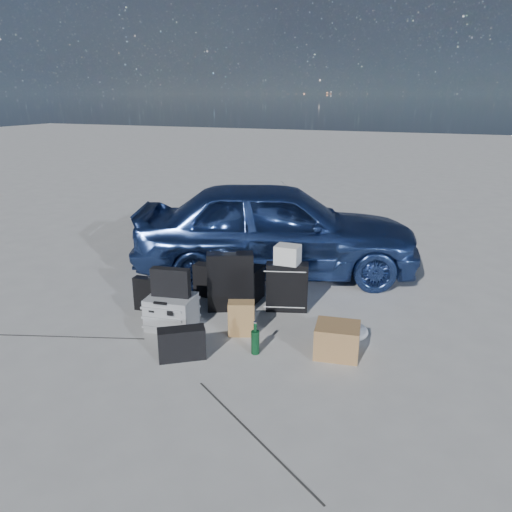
{
  "coord_description": "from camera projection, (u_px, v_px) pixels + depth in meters",
  "views": [
    {
      "loc": [
        2.04,
        -4.02,
        2.35
      ],
      "look_at": [
        0.13,
        0.85,
        0.65
      ],
      "focal_mm": 35.0,
      "sensor_mm": 36.0,
      "label": 1
    }
  ],
  "objects": [
    {
      "name": "ground",
      "position": [
        213.0,
        340.0,
        4.99
      ],
      "size": [
        60.0,
        60.0,
        0.0
      ],
      "primitive_type": "plane",
      "color": "#B2B1AD",
      "rests_on": "ground"
    },
    {
      "name": "car",
      "position": [
        276.0,
        228.0,
        6.68
      ],
      "size": [
        4.03,
        2.7,
        1.28
      ],
      "primitive_type": "imported",
      "rotation": [
        0.0,
        0.0,
        1.92
      ],
      "color": "#314E92",
      "rests_on": "ground"
    },
    {
      "name": "pelican_case",
      "position": [
        172.0,
        312.0,
        5.23
      ],
      "size": [
        0.52,
        0.45,
        0.35
      ],
      "primitive_type": "cube",
      "rotation": [
        0.0,
        0.0,
        0.13
      ],
      "color": "#999B9E",
      "rests_on": "ground"
    },
    {
      "name": "laptop_bag",
      "position": [
        171.0,
        282.0,
        5.14
      ],
      "size": [
        0.42,
        0.17,
        0.3
      ],
      "primitive_type": "cube",
      "rotation": [
        0.0,
        0.0,
        0.17
      ],
      "color": "black",
      "rests_on": "pelican_case"
    },
    {
      "name": "briefcase",
      "position": [
        155.0,
        295.0,
        5.62
      ],
      "size": [
        0.51,
        0.15,
        0.39
      ],
      "primitive_type": "cube",
      "rotation": [
        0.0,
        0.0,
        0.08
      ],
      "color": "black",
      "rests_on": "ground"
    },
    {
      "name": "suitcase_left",
      "position": [
        230.0,
        282.0,
        5.62
      ],
      "size": [
        0.55,
        0.38,
        0.67
      ],
      "primitive_type": "cube",
      "rotation": [
        0.0,
        0.0,
        0.43
      ],
      "color": "black",
      "rests_on": "ground"
    },
    {
      "name": "suitcase_right",
      "position": [
        287.0,
        287.0,
        5.61
      ],
      "size": [
        0.49,
        0.3,
        0.56
      ],
      "primitive_type": "cube",
      "rotation": [
        0.0,
        0.0,
        0.3
      ],
      "color": "black",
      "rests_on": "ground"
    },
    {
      "name": "white_carton",
      "position": [
        288.0,
        255.0,
        5.5
      ],
      "size": [
        0.26,
        0.21,
        0.21
      ],
      "primitive_type": "cube",
      "rotation": [
        0.0,
        0.0,
        0.0
      ],
      "color": "silver",
      "rests_on": "suitcase_right"
    },
    {
      "name": "duffel_bag",
      "position": [
        229.0,
        280.0,
        6.03
      ],
      "size": [
        0.81,
        0.36,
        0.4
      ],
      "primitive_type": "cube",
      "rotation": [
        0.0,
        0.0,
        -0.02
      ],
      "color": "black",
      "rests_on": "ground"
    },
    {
      "name": "flat_box_white",
      "position": [
        227.0,
        262.0,
        5.96
      ],
      "size": [
        0.41,
        0.31,
        0.07
      ],
      "primitive_type": "cube",
      "rotation": [
        0.0,
        0.0,
        -0.04
      ],
      "color": "silver",
      "rests_on": "duffel_bag"
    },
    {
      "name": "flat_box_black",
      "position": [
        227.0,
        257.0,
        5.95
      ],
      "size": [
        0.29,
        0.23,
        0.06
      ],
      "primitive_type": "cube",
      "rotation": [
        0.0,
        0.0,
        -0.18
      ],
      "color": "black",
      "rests_on": "flat_box_white"
    },
    {
      "name": "kraft_bag",
      "position": [
        241.0,
        318.0,
        5.07
      ],
      "size": [
        0.31,
        0.24,
        0.36
      ],
      "primitive_type": "cube",
      "rotation": [
        0.0,
        0.0,
        0.36
      ],
      "color": "#AD744B",
      "rests_on": "ground"
    },
    {
      "name": "cardboard_box",
      "position": [
        337.0,
        340.0,
        4.68
      ],
      "size": [
        0.45,
        0.41,
        0.3
      ],
      "primitive_type": "cube",
      "rotation": [
        0.0,
        0.0,
        0.14
      ],
      "color": "#9A6843",
      "rests_on": "ground"
    },
    {
      "name": "plastic_bag",
      "position": [
        351.0,
        331.0,
        4.98
      ],
      "size": [
        0.35,
        0.31,
        0.18
      ],
      "primitive_type": "ellipsoid",
      "rotation": [
        0.0,
        0.0,
        0.08
      ],
      "color": "white",
      "rests_on": "ground"
    },
    {
      "name": "messenger_bag",
      "position": [
        182.0,
        344.0,
        4.61
      ],
      "size": [
        0.45,
        0.38,
        0.3
      ],
      "primitive_type": "cube",
      "rotation": [
        0.0,
        0.0,
        0.6
      ],
      "color": "black",
      "rests_on": "ground"
    },
    {
      "name": "green_bottle",
      "position": [
        255.0,
        338.0,
        4.7
      ],
      "size": [
        0.1,
        0.1,
        0.32
      ],
      "primitive_type": "cylinder",
      "rotation": [
        0.0,
        0.0,
        0.26
      ],
      "color": "#0A3218",
      "rests_on": "ground"
    }
  ]
}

